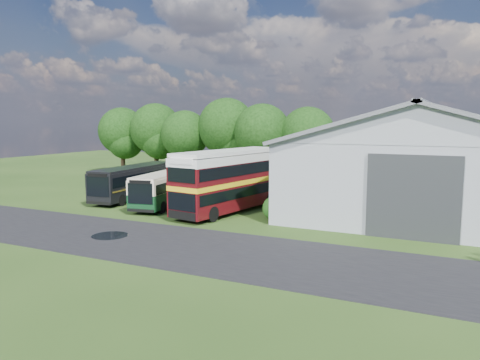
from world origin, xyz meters
The scene contains 16 objects.
ground centered at (0.00, 0.00, 0.00)m, with size 120.00×120.00×0.00m, color #1F3912.
asphalt_road centered at (3.00, -3.00, 0.00)m, with size 60.00×8.00×0.02m, color black.
puddle centered at (-1.50, -3.00, 0.00)m, with size 2.20×2.20×0.01m, color black.
storage_shed centered at (15.00, 15.98, 4.17)m, with size 18.80×24.80×8.15m.
tree_far_left centered at (-23.00, 24.00, 5.56)m, with size 6.12×6.12×8.64m.
tree_left_a centered at (-18.00, 24.50, 5.87)m, with size 6.46×6.46×9.12m.
tree_left_b centered at (-13.00, 23.50, 5.25)m, with size 5.78×5.78×8.16m.
tree_mid centered at (-8.00, 24.80, 6.18)m, with size 6.80×6.80×9.60m.
tree_right_a centered at (-3.00, 23.80, 5.69)m, with size 6.26×6.26×8.83m.
tree_right_b centered at (2.00, 24.60, 5.44)m, with size 5.98×5.98×8.45m.
shrub_front centered at (5.60, 6.00, 0.00)m, with size 1.70×1.70×1.70m, color #194714.
shrub_mid centered at (5.60, 8.00, 0.00)m, with size 1.60×1.60×1.60m, color #194714.
shrub_back centered at (5.60, 10.00, 0.00)m, with size 1.80×1.80×1.80m, color #194714.
bus_green_single centered at (-4.33, 7.52, 1.46)m, with size 3.85×10.21×2.75m.
bus_maroon_double centered at (1.53, 7.01, 2.36)m, with size 4.46×11.28×4.72m.
bus_dark_single centered at (-8.94, 8.81, 1.55)m, with size 3.41×10.75×2.91m.
Camera 1 is at (17.68, -24.40, 6.94)m, focal length 35.00 mm.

